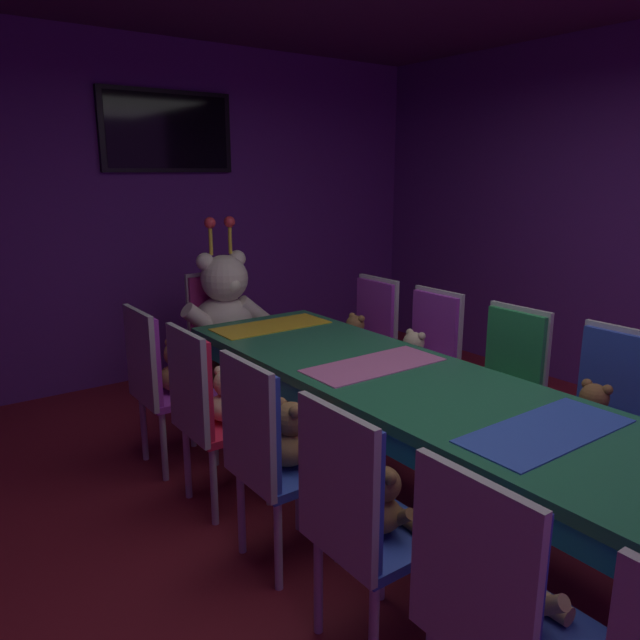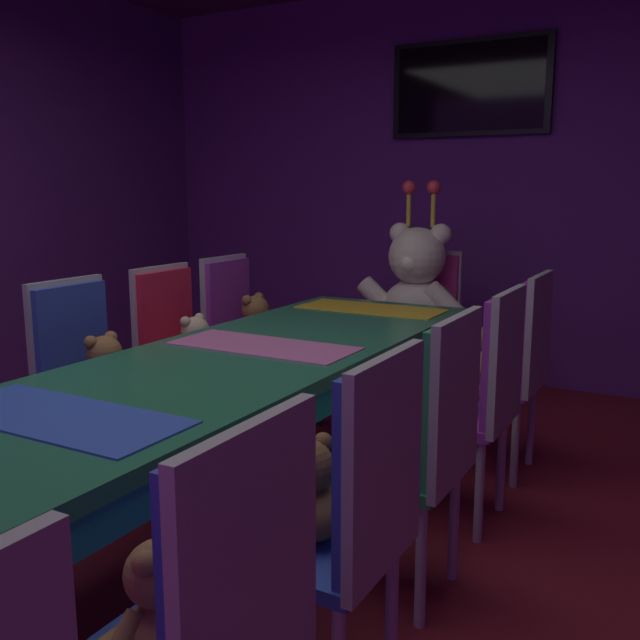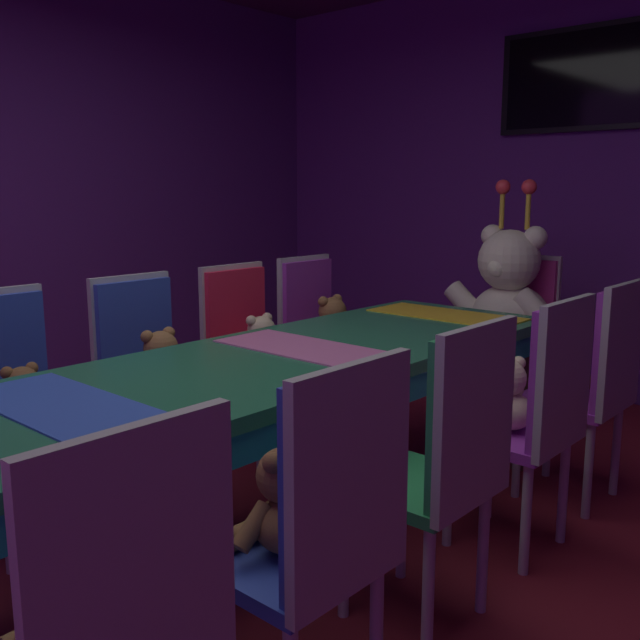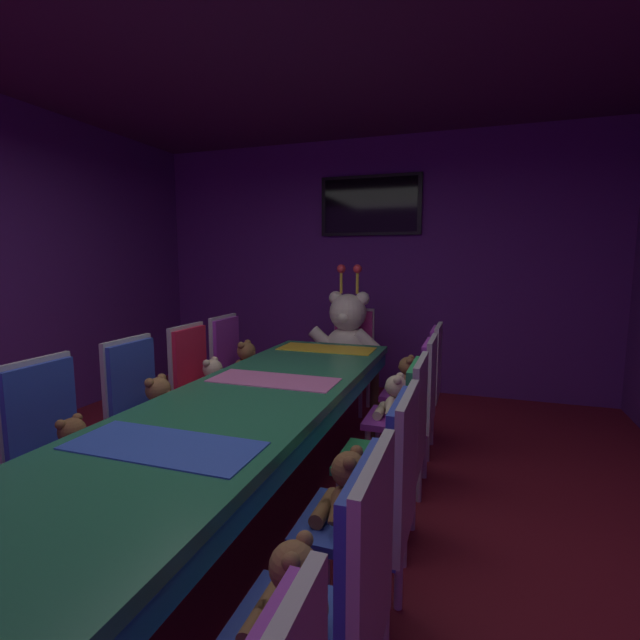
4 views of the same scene
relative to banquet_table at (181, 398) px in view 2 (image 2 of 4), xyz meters
name	(u,v)px [view 2 (image 2 of 4)]	position (x,y,z in m)	size (l,w,h in m)	color
ground_plane	(187,573)	(0.00, 0.00, -0.66)	(7.90, 7.90, 0.00)	maroon
wall_back	(470,184)	(0.00, 3.20, 0.74)	(5.20, 0.12, 2.80)	#59267F
banquet_table	(181,398)	(0.00, 0.00, 0.00)	(0.90, 3.64, 0.75)	#26724C
chair_left_3	(82,368)	(-0.81, 0.30, -0.06)	(0.42, 0.41, 0.98)	#2D47B2
teddy_left_3	(107,374)	(-0.66, 0.30, -0.07)	(0.25, 0.32, 0.31)	olive
chair_left_4	(174,342)	(-0.81, 0.90, -0.06)	(0.42, 0.41, 0.98)	red
teddy_left_4	(197,348)	(-0.66, 0.90, -0.08)	(0.24, 0.31, 0.29)	beige
chair_left_5	(236,323)	(-0.83, 1.48, -0.06)	(0.42, 0.41, 0.98)	purple
teddy_left_5	(257,326)	(-0.69, 1.48, -0.06)	(0.26, 0.34, 0.32)	olive
chair_right_1	(217,621)	(0.83, -0.89, -0.06)	(0.42, 0.41, 0.98)	#2D47B2
teddy_right_1	(158,610)	(0.69, -0.89, -0.09)	(0.22, 0.28, 0.26)	olive
chair_right_2	(356,502)	(0.83, -0.32, -0.06)	(0.42, 0.41, 0.98)	#2D47B2
teddy_right_2	(307,496)	(0.69, -0.32, -0.08)	(0.23, 0.30, 0.28)	brown
chair_right_3	(431,431)	(0.81, 0.27, -0.06)	(0.42, 0.41, 0.98)	#268C4C
chair_right_4	(486,385)	(0.81, 0.90, -0.06)	(0.42, 0.41, 0.98)	purple
teddy_right_4	(452,384)	(0.67, 0.90, -0.08)	(0.23, 0.30, 0.28)	beige
chair_right_5	(520,355)	(0.81, 1.49, -0.06)	(0.42, 0.41, 0.98)	purple
teddy_right_5	(490,355)	(0.66, 1.49, -0.08)	(0.23, 0.30, 0.28)	olive
throne_chair	(425,312)	(0.00, 2.36, -0.06)	(0.41, 0.42, 0.98)	#CC338C
king_teddy_bear	(416,289)	(0.00, 2.19, 0.11)	(0.75, 0.58, 0.96)	silver
wall_tv	(470,88)	(0.00, 3.11, 1.39)	(1.11, 0.06, 0.65)	black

